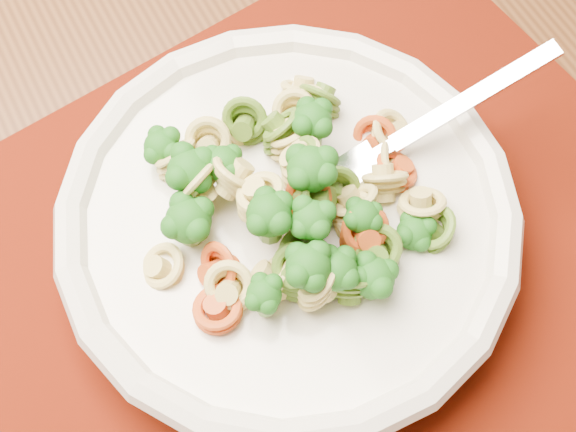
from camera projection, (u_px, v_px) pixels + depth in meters
dining_table at (325, 226)px, 0.63m from camera, size 1.53×1.08×0.76m
placemat at (294, 270)px, 0.50m from camera, size 0.49×0.39×0.00m
pasta_bowl at (288, 223)px, 0.48m from camera, size 0.28×0.28×0.05m
pasta_broccoli_heap at (288, 211)px, 0.47m from camera, size 0.23×0.23×0.06m
fork at (357, 166)px, 0.48m from camera, size 0.18×0.05×0.08m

